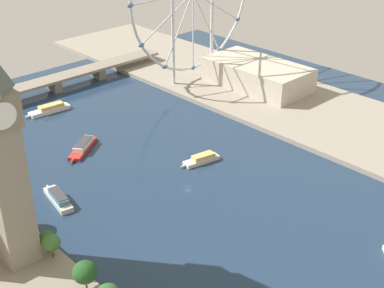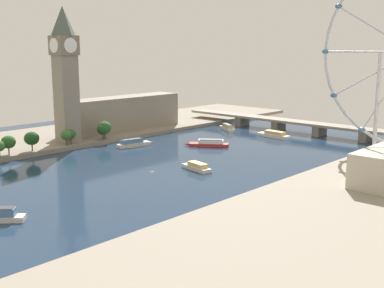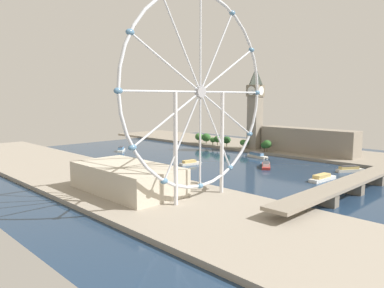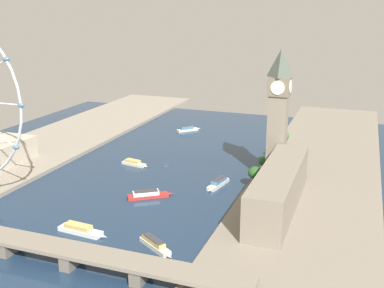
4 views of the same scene
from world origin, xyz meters
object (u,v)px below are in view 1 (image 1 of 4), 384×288
object	(u,v)px
tour_boat_0	(201,159)
tour_boat_4	(58,198)
tour_boat_1	(83,147)
riverside_hall	(257,74)
clock_tower	(1,155)
tour_boat_2	(49,109)
river_bridge	(29,88)

from	to	relation	value
tour_boat_0	tour_boat_4	bearing A→B (deg)	-3.53
tour_boat_1	tour_boat_4	xyz separation A→B (m)	(-38.63, -36.93, 0.21)
riverside_hall	tour_boat_4	size ratio (longest dim) A/B	2.62
clock_tower	tour_boat_2	bearing A→B (deg)	55.50
tour_boat_2	tour_boat_4	xyz separation A→B (m)	(-52.21, -97.52, 0.19)
clock_tower	river_bridge	xyz separation A→B (m)	(91.17, 159.14, -44.35)
tour_boat_0	tour_boat_2	size ratio (longest dim) A/B	0.77
clock_tower	tour_boat_4	world-z (taller)	clock_tower
tour_boat_2	riverside_hall	bearing A→B (deg)	157.07
river_bridge	tour_boat_4	bearing A→B (deg)	-113.34
clock_tower	riverside_hall	world-z (taller)	clock_tower
river_bridge	clock_tower	bearing A→B (deg)	-119.81
river_bridge	tour_boat_1	bearing A→B (deg)	-100.48
clock_tower	river_bridge	world-z (taller)	clock_tower
tour_boat_1	tour_boat_2	size ratio (longest dim) A/B	0.90
tour_boat_4	tour_boat_1	bearing A→B (deg)	-36.35
riverside_hall	tour_boat_1	world-z (taller)	riverside_hall
tour_boat_2	clock_tower	bearing A→B (deg)	60.08
riverside_hall	tour_boat_0	distance (m)	116.55
river_bridge	tour_boat_2	size ratio (longest dim) A/B	6.94
clock_tower	tour_boat_1	size ratio (longest dim) A/B	3.20
riverside_hall	tour_boat_4	xyz separation A→B (m)	(-183.49, -29.15, -9.29)
tour_boat_1	riverside_hall	bearing A→B (deg)	142.29
clock_tower	river_bridge	bearing A→B (deg)	60.19
river_bridge	tour_boat_0	size ratio (longest dim) A/B	8.98
riverside_hall	river_bridge	xyz separation A→B (m)	(-127.84, 99.84, -4.24)
riverside_hall	tour_boat_0	world-z (taller)	riverside_hall
river_bridge	tour_boat_1	size ratio (longest dim) A/B	7.69
tour_boat_0	riverside_hall	bearing A→B (deg)	-143.69
riverside_hall	river_bridge	size ratio (longest dim) A/B	0.34
tour_boat_0	tour_boat_4	xyz separation A→B (m)	(-78.45, 20.41, 0.44)
riverside_hall	tour_boat_2	distance (m)	148.32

